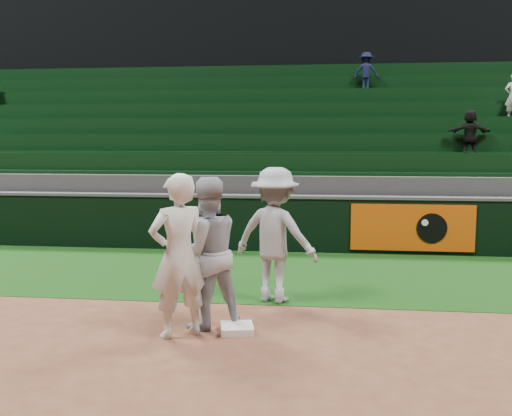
% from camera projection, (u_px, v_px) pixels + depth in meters
% --- Properties ---
extents(ground, '(70.00, 70.00, 0.00)m').
position_uv_depth(ground, '(239.00, 324.00, 7.65)').
color(ground, brown).
rests_on(ground, ground).
extents(foul_grass, '(36.00, 4.20, 0.01)m').
position_uv_depth(foul_grass, '(263.00, 273.00, 10.61)').
color(foul_grass, '#0F340D').
rests_on(foul_grass, ground).
extents(upper_deck, '(40.00, 12.00, 12.00)m').
position_uv_depth(upper_deck, '(299.00, 56.00, 24.15)').
color(upper_deck, black).
rests_on(upper_deck, ground).
extents(first_base, '(0.49, 0.49, 0.09)m').
position_uv_depth(first_base, '(237.00, 329.00, 7.32)').
color(first_base, white).
rests_on(first_base, ground).
extents(first_baseman, '(0.90, 0.83, 2.06)m').
position_uv_depth(first_baseman, '(178.00, 256.00, 7.06)').
color(first_baseman, white).
rests_on(first_baseman, ground).
extents(baserunner, '(1.22, 1.15, 1.99)m').
position_uv_depth(baserunner, '(206.00, 253.00, 7.45)').
color(baserunner, '#A4A7AF').
rests_on(baserunner, ground).
extents(base_coach, '(1.50, 1.16, 2.05)m').
position_uv_depth(base_coach, '(275.00, 235.00, 8.61)').
color(base_coach, '#A0A4AE').
rests_on(base_coach, foul_grass).
extents(field_wall, '(36.00, 0.45, 1.25)m').
position_uv_depth(field_wall, '(275.00, 223.00, 12.70)').
color(field_wall, black).
rests_on(field_wall, ground).
extents(stadium_seating, '(36.00, 5.95, 5.05)m').
position_uv_depth(stadium_seating, '(285.00, 167.00, 16.30)').
color(stadium_seating, '#333335').
rests_on(stadium_seating, ground).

